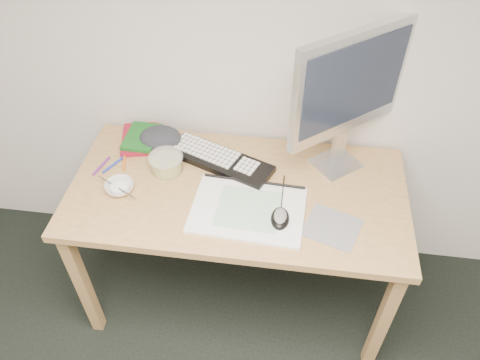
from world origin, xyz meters
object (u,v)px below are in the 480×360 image
Objects in this scene: rice_bowl at (120,187)px; keyboard at (220,160)px; sketchpad at (248,210)px; desk at (238,203)px; monitor at (350,88)px.

keyboard is at bearing 30.58° from rice_bowl.
sketchpad is 0.54m from rice_bowl.
desk is 3.15× the size of sketchpad.
rice_bowl is at bearing 178.68° from sketchpad.
rice_bowl is at bearing -171.44° from desk.
desk is at bearing 120.12° from sketchpad.
monitor reaches higher than rice_bowl.
desk is 0.66m from monitor.
desk is at bearing 167.66° from monitor.
monitor is at bearing 17.86° from rice_bowl.
rice_bowl reaches higher than desk.
rice_bowl reaches higher than sketchpad.
keyboard is at bearing 123.18° from desk.
monitor is (0.50, 0.06, 0.38)m from keyboard.
desk is 0.21m from keyboard.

